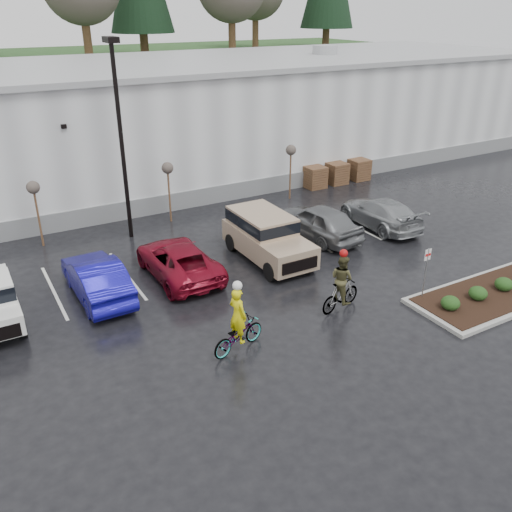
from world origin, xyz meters
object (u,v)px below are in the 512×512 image
car_grey (318,221)px  cyclist_hivis (238,329)px  lamppost (119,121)px  pallet_stack_a (315,177)px  sapling_mid (168,171)px  car_blue (97,278)px  suv_tan (268,238)px  sapling_west (34,191)px  cyclist_olive (341,288)px  sapling_east (291,153)px  pallet_stack_b (337,173)px  fire_lane_sign (426,268)px  car_red (178,260)px  car_far_silver (380,213)px  pallet_stack_c (359,169)px

car_grey → cyclist_hivis: bearing=33.7°
lamppost → pallet_stack_a: size_ratio=6.83×
sapling_mid → pallet_stack_a: sapling_mid is taller
cyclist_hivis → car_blue: bearing=11.8°
pallet_stack_a → car_blue: bearing=-155.0°
suv_tan → sapling_west: bearing=142.2°
car_blue → cyclist_olive: 9.42m
lamppost → sapling_east: lamppost is taller
lamppost → sapling_mid: (2.50, 1.00, -2.96)m
pallet_stack_b → cyclist_hivis: cyclist_hivis is taller
sapling_west → sapling_mid: size_ratio=1.00×
lamppost → fire_lane_sign: 14.78m
pallet_stack_a → sapling_west: bearing=-176.5°
car_red → car_far_silver: bearing=-179.7°
fire_lane_sign → sapling_east: bearing=80.2°
suv_tan → car_far_silver: bearing=4.8°
sapling_west → pallet_stack_c: bearing=2.9°
fire_lane_sign → suv_tan: 6.99m
sapling_mid → car_blue: bearing=-131.5°
sapling_east → cyclist_hivis: (-9.95, -12.18, -1.94)m
car_grey → cyclist_hivis: cyclist_hivis is taller
lamppost → car_grey: (7.98, -4.63, -4.85)m
car_red → cyclist_hivis: size_ratio=2.03×
sapling_mid → pallet_stack_a: size_ratio=2.37×
cyclist_olive → cyclist_hivis: bearing=83.7°
car_red → cyclist_hivis: bearing=86.2°
fire_lane_sign → suv_tan: fire_lane_sign is taller
car_red → cyclist_olive: (4.20, -5.62, 0.17)m
sapling_west → car_blue: 6.61m
cyclist_hivis → sapling_east: bearing=-54.8°
pallet_stack_a → suv_tan: 11.04m
suv_tan → cyclist_olive: size_ratio=2.07×
sapling_mid → pallet_stack_a: (10.00, 1.00, -2.05)m
pallet_stack_b → car_far_silver: car_far_silver is taller
cyclist_olive → car_blue: bearing=42.5°
pallet_stack_a → cyclist_hivis: 18.13m
pallet_stack_a → cyclist_hivis: cyclist_hivis is taller
lamppost → cyclist_olive: size_ratio=3.74×
sapling_mid → sapling_east: (7.50, 0.00, 0.00)m
fire_lane_sign → pallet_stack_b: bearing=65.1°
lamppost → suv_tan: bearing=-51.1°
fire_lane_sign → cyclist_olive: (-3.18, 1.05, -0.51)m
pallet_stack_a → pallet_stack_b: same height
pallet_stack_c → car_grey: size_ratio=0.27×
cyclist_hivis → sapling_west: bearing=2.8°
lamppost → sapling_mid: bearing=21.8°
suv_tan → cyclist_olive: (0.09, -5.12, -0.14)m
sapling_mid → car_grey: 8.08m
fire_lane_sign → car_red: size_ratio=0.42×
pallet_stack_c → car_red: bearing=-155.4°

